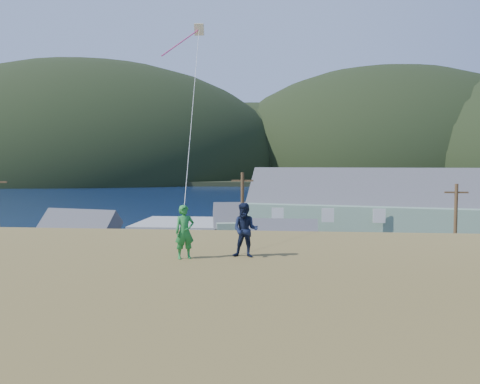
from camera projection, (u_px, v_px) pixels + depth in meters
name	position (u px, v px, depth m)	size (l,w,h in m)	color
ground	(228.00, 306.00, 33.09)	(900.00, 900.00, 0.00)	#0A1638
grass_strip	(225.00, 314.00, 31.09)	(110.00, 8.00, 0.10)	#4C3D19
waterfront_lot	(247.00, 257.00, 49.97)	(72.00, 36.00, 0.12)	#28282B
wharf	(221.00, 225.00, 73.37)	(26.00, 14.00, 0.90)	gray
far_shore	(280.00, 175.00, 360.92)	(900.00, 320.00, 2.00)	black
far_hills	(333.00, 176.00, 307.19)	(760.00, 265.00, 143.00)	black
lodge	(399.00, 216.00, 50.49)	(34.04, 15.70, 11.56)	gray
shed_palegreen_near	(77.00, 236.00, 49.45)	(9.54, 7.06, 6.22)	slate
shed_white	(277.00, 248.00, 43.14)	(7.51, 5.08, 5.89)	silver
shed_palegreen_far	(251.00, 225.00, 58.33)	(10.25, 7.09, 6.30)	gray
utility_poles	(220.00, 238.00, 34.37)	(34.12, 0.24, 9.30)	#47331E
parked_cars	(167.00, 243.00, 54.31)	(19.42, 11.81, 1.58)	navy
kite_flyer_green	(185.00, 232.00, 14.05)	(0.59, 0.39, 1.62)	#217932
kite_flyer_navy	(245.00, 230.00, 14.28)	(0.81, 0.63, 1.67)	#121A33
kite_rig	(196.00, 33.00, 22.21)	(1.22, 4.72, 11.89)	beige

